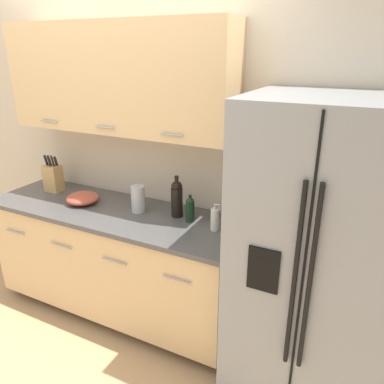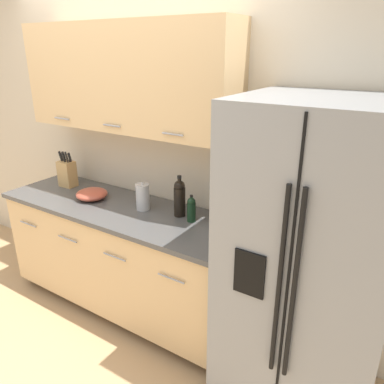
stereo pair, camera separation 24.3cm
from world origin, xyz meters
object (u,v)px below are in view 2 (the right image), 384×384
Objects in this scene: soap_dispenser at (214,220)px; mixing_bowl at (92,194)px; refrigerator at (309,266)px; wine_bottle at (180,197)px; knife_block at (67,173)px; oil_bottle at (191,209)px; steel_canister at (143,197)px.

mixing_bowl is (-1.10, -0.03, -0.04)m from soap_dispenser.
wine_bottle is (-0.98, 0.17, 0.14)m from refrigerator.
soap_dispenser is (1.50, -0.07, -0.04)m from knife_block.
steel_canister is at bearing -177.66° from oil_bottle.
refrigerator is 9.38× the size of oil_bottle.
mixing_bowl is (-1.75, 0.06, 0.04)m from refrigerator.
wine_bottle is at bearing 0.76° from knife_block.
knife_block is 1.61× the size of oil_bottle.
knife_block is at bearing -179.24° from wine_bottle.
wine_bottle is at bearing 165.86° from soap_dispenser.
soap_dispenser is (-0.66, 0.09, 0.07)m from refrigerator.
refrigerator is at bearing -4.16° from knife_block.
knife_block reaches higher than steel_canister.
knife_block is 1.50m from soap_dispenser.
refrigerator reaches higher than steel_canister.
mixing_bowl is at bearing -14.21° from knife_block.
oil_bottle is at bearing 2.34° from steel_canister.
steel_canister is (-0.62, 0.03, 0.02)m from soap_dispenser.
knife_block is 1.65× the size of soap_dispenser.
steel_canister is at bearing -2.49° from knife_block.
oil_bottle is (-0.86, 0.14, 0.09)m from refrigerator.
refrigerator reaches higher than mixing_bowl.
refrigerator is 5.81× the size of knife_block.
refrigerator is 6.03× the size of wine_bottle.
refrigerator reaches higher than oil_bottle.
oil_bottle is 0.78× the size of mixing_bowl.
knife_block is (-2.15, 0.16, 0.12)m from refrigerator.
steel_canister reaches higher than oil_bottle.
knife_block is 1.26× the size of mixing_bowl.
refrigerator is 2.16m from knife_block.
soap_dispenser is (0.33, -0.08, -0.06)m from wine_bottle.
wine_bottle is at bearing 8.60° from mixing_bowl.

